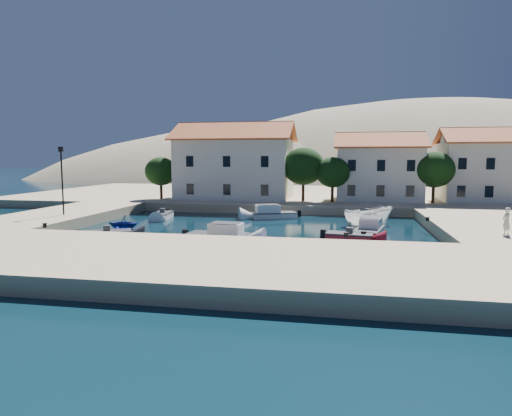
# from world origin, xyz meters

# --- Properties ---
(ground) EXTENTS (400.00, 400.00, 0.00)m
(ground) POSITION_xyz_m (0.00, 0.00, 0.00)
(ground) COLOR black
(ground) RESTS_ON ground
(quay_south) EXTENTS (52.00, 12.00, 1.00)m
(quay_south) POSITION_xyz_m (0.00, -6.00, 0.50)
(quay_south) COLOR #C6AE87
(quay_south) RESTS_ON ground
(quay_east) EXTENTS (11.00, 20.00, 1.00)m
(quay_east) POSITION_xyz_m (20.50, 10.00, 0.50)
(quay_east) COLOR #C6AE87
(quay_east) RESTS_ON ground
(quay_west) EXTENTS (8.00, 20.00, 1.00)m
(quay_west) POSITION_xyz_m (-19.00, 10.00, 0.50)
(quay_west) COLOR #C6AE87
(quay_west) RESTS_ON ground
(quay_north) EXTENTS (80.00, 36.00, 1.00)m
(quay_north) POSITION_xyz_m (2.00, 38.00, 0.50)
(quay_north) COLOR #C6AE87
(quay_north) RESTS_ON ground
(hills) EXTENTS (254.00, 176.00, 99.00)m
(hills) POSITION_xyz_m (20.64, 123.62, -23.40)
(hills) COLOR gray
(hills) RESTS_ON ground
(building_left) EXTENTS (14.70, 9.45, 9.70)m
(building_left) POSITION_xyz_m (-6.00, 28.00, 5.94)
(building_left) COLOR white
(building_left) RESTS_ON quay_north
(building_mid) EXTENTS (10.50, 8.40, 8.30)m
(building_mid) POSITION_xyz_m (12.00, 29.00, 5.22)
(building_mid) COLOR white
(building_mid) RESTS_ON quay_north
(building_right) EXTENTS (9.45, 8.40, 8.80)m
(building_right) POSITION_xyz_m (24.00, 30.00, 5.47)
(building_right) COLOR white
(building_right) RESTS_ON quay_north
(trees) EXTENTS (37.30, 5.30, 6.45)m
(trees) POSITION_xyz_m (4.51, 25.46, 4.84)
(trees) COLOR #382314
(trees) RESTS_ON quay_north
(lamppost) EXTENTS (0.35, 0.25, 6.22)m
(lamppost) POSITION_xyz_m (-17.50, 8.00, 4.75)
(lamppost) COLOR black
(lamppost) RESTS_ON quay_west
(bollards) EXTENTS (29.36, 9.56, 0.30)m
(bollards) POSITION_xyz_m (2.80, 3.87, 1.15)
(bollards) COLOR black
(bollards) RESTS_ON ground
(motorboat_grey_sw) EXTENTS (3.99, 3.11, 1.25)m
(motorboat_grey_sw) POSITION_xyz_m (-10.13, 2.43, 0.30)
(motorboat_grey_sw) COLOR #37383D
(motorboat_grey_sw) RESTS_ON ground
(cabin_cruiser_south) EXTENTS (4.71, 2.33, 1.60)m
(cabin_cruiser_south) POSITION_xyz_m (-1.38, 2.94, 0.48)
(cabin_cruiser_south) COLOR white
(cabin_cruiser_south) RESTS_ON ground
(rowboat_south) EXTENTS (5.96, 4.95, 1.07)m
(rowboat_south) POSITION_xyz_m (2.10, 1.79, 0.00)
(rowboat_south) COLOR navy
(rowboat_south) RESTS_ON ground
(motorboat_red_se) EXTENTS (3.63, 2.06, 1.25)m
(motorboat_red_se) POSITION_xyz_m (8.29, 4.87, 0.30)
(motorboat_red_se) COLOR maroon
(motorboat_red_se) RESTS_ON ground
(cabin_cruiser_east) EXTENTS (2.76, 4.83, 1.60)m
(cabin_cruiser_east) POSITION_xyz_m (9.89, 7.44, 0.48)
(cabin_cruiser_east) COLOR white
(cabin_cruiser_east) RESTS_ON ground
(boat_east) EXTENTS (5.17, 3.70, 1.87)m
(boat_east) POSITION_xyz_m (10.07, 13.35, 0.00)
(boat_east) COLOR white
(boat_east) RESTS_ON ground
(motorboat_white_ne) EXTENTS (3.50, 4.29, 1.25)m
(motorboat_white_ne) POSITION_xyz_m (10.26, 18.08, 0.29)
(motorboat_white_ne) COLOR white
(motorboat_white_ne) RESTS_ON ground
(rowboat_west) EXTENTS (2.79, 2.45, 1.40)m
(rowboat_west) POSITION_xyz_m (-11.17, 7.16, 0.00)
(rowboat_west) COLOR navy
(rowboat_west) RESTS_ON ground
(motorboat_white_west) EXTENTS (2.08, 3.72, 1.25)m
(motorboat_white_west) POSITION_xyz_m (-10.47, 14.36, 0.30)
(motorboat_white_west) COLOR white
(motorboat_white_west) RESTS_ON ground
(cabin_cruiser_north) EXTENTS (5.00, 3.50, 1.60)m
(cabin_cruiser_north) POSITION_xyz_m (0.75, 16.67, 0.48)
(cabin_cruiser_north) COLOR white
(cabin_cruiser_north) RESTS_ON ground
(pedestrian) EXTENTS (0.82, 0.77, 1.88)m
(pedestrian) POSITION_xyz_m (18.72, 3.82, 1.94)
(pedestrian) COLOR beige
(pedestrian) RESTS_ON quay_east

